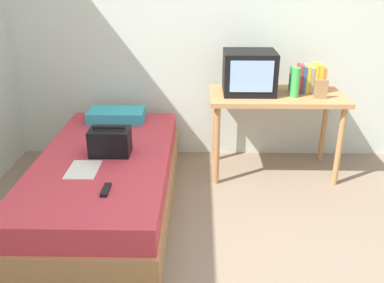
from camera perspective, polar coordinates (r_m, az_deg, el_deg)
The scene contains 11 objects.
wall_back at distance 4.02m, azimuth 3.44°, elevation 15.94°, with size 5.20×0.10×2.60m, color silver.
bed at distance 3.34m, azimuth -11.51°, elevation -5.42°, with size 1.00×2.00×0.46m.
desk at distance 3.76m, azimuth 11.33°, elevation 4.99°, with size 1.16×0.60×0.75m.
tv at distance 3.68m, azimuth 7.77°, elevation 9.30°, with size 0.44×0.39×0.36m.
water_bottle at distance 3.64m, azimuth 13.86°, elevation 7.81°, with size 0.08×0.08×0.25m, color green.
book_row at distance 3.83m, azimuth 15.39°, elevation 8.21°, with size 0.29×0.16×0.25m.
picture_frame at distance 3.66m, azimuth 17.11°, elevation 6.79°, with size 0.11×0.02×0.16m, color #9E754C.
pillow at distance 3.92m, azimuth -10.21°, elevation 3.52°, with size 0.51×0.29×0.10m, color #33A8B7.
handbag at distance 3.21m, azimuth -11.07°, elevation -0.01°, with size 0.30×0.20×0.22m.
magazine at distance 3.04m, azimuth -14.55°, elevation -3.71°, with size 0.21×0.29×0.01m, color white.
remote_dark at distance 2.73m, azimuth -11.63°, elevation -6.45°, with size 0.04×0.16×0.02m, color black.
Camera 1 is at (-0.15, -1.99, 1.78)m, focal length 39.26 mm.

